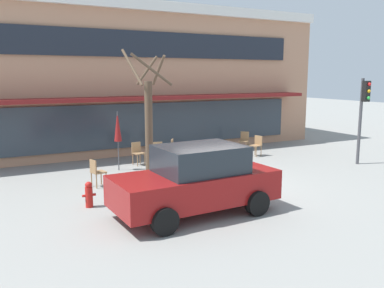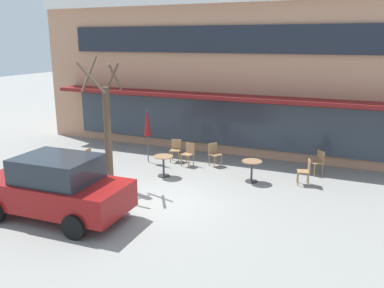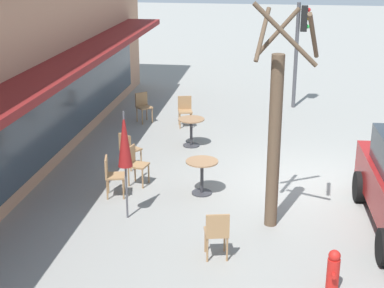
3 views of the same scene
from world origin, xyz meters
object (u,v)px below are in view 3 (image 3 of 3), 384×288
object	(u,v)px
cafe_table_streetside	(202,171)
street_tree	(276,128)
cafe_table_near_wall	(191,128)
cafe_chair_4	(217,231)
cafe_chair_3	(135,162)
traffic_light_pole	(300,38)
cafe_chair_0	(128,148)
cafe_chair_2	(112,174)
cafe_chair_1	(185,109)
patio_umbrella_green_folded	(125,140)
cafe_chair_5	(143,105)
fire_hydrant	(333,270)

from	to	relation	value
cafe_table_streetside	street_tree	distance (m)	2.46
cafe_table_near_wall	cafe_chair_4	size ratio (longest dim) A/B	0.85
cafe_table_streetside	cafe_chair_3	world-z (taller)	cafe_chair_3
cafe_table_near_wall	traffic_light_pole	xyz separation A→B (m)	(4.34, -2.87, 1.78)
cafe_chair_0	street_tree	bearing A→B (deg)	-125.83
cafe_chair_2	traffic_light_pole	world-z (taller)	traffic_light_pole
cafe_chair_1	cafe_chair_2	distance (m)	5.32
cafe_chair_0	cafe_chair_3	distance (m)	1.00
cafe_chair_3	cafe_chair_2	bearing A→B (deg)	154.77
cafe_chair_1	street_tree	xyz separation A→B (m)	(-6.12, -2.67, 1.44)
cafe_table_near_wall	cafe_chair_3	distance (m)	2.91
cafe_table_near_wall	cafe_chair_1	world-z (taller)	cafe_chair_1
patio_umbrella_green_folded	cafe_chair_3	bearing A→B (deg)	7.94
cafe_chair_3	cafe_chair_5	size ratio (longest dim) A/B	1.00
patio_umbrella_green_folded	cafe_chair_4	size ratio (longest dim) A/B	2.47
cafe_table_near_wall	street_tree	world-z (taller)	street_tree
cafe_table_streetside	cafe_chair_0	xyz separation A→B (m)	(1.22, 1.94, 0.01)
cafe_table_near_wall	cafe_chair_1	distance (m)	1.81
patio_umbrella_green_folded	cafe_chair_4	xyz separation A→B (m)	(-1.33, -1.92, -1.10)
cafe_table_near_wall	cafe_chair_5	distance (m)	2.67
cafe_table_near_wall	cafe_chair_2	xyz separation A→B (m)	(-3.51, 1.20, 0.01)
cafe_table_near_wall	cafe_chair_1	bearing A→B (deg)	14.28
cafe_chair_3	cafe_chair_4	xyz separation A→B (m)	(-3.02, -2.16, 0.00)
patio_umbrella_green_folded	street_tree	size ratio (longest dim) A/B	0.51
cafe_chair_0	cafe_chair_5	size ratio (longest dim) A/B	1.00
cafe_chair_0	cafe_chair_2	world-z (taller)	same
cafe_table_near_wall	cafe_chair_4	bearing A→B (deg)	-167.34
cafe_chair_1	traffic_light_pole	xyz separation A→B (m)	(2.59, -3.32, 1.77)
cafe_table_streetside	traffic_light_pole	bearing A→B (deg)	-16.36
cafe_chair_3	traffic_light_pole	bearing A→B (deg)	-27.61
cafe_chair_3	cafe_table_streetside	bearing A→B (deg)	-101.02
cafe_table_near_wall	cafe_table_streetside	size ratio (longest dim) A/B	1.00
street_tree	cafe_table_near_wall	bearing A→B (deg)	26.96
cafe_table_streetside	traffic_light_pole	size ratio (longest dim) A/B	0.22
cafe_chair_1	fire_hydrant	xyz separation A→B (m)	(-8.26, -3.65, -0.17)
cafe_chair_2	traffic_light_pole	bearing A→B (deg)	-27.40
cafe_chair_1	cafe_chair_4	distance (m)	7.76
cafe_table_streetside	cafe_chair_4	world-z (taller)	cafe_chair_4
cafe_chair_4	fire_hydrant	xyz separation A→B (m)	(-0.70, -1.90, -0.17)
cafe_chair_0	traffic_light_pole	world-z (taller)	traffic_light_pole
cafe_chair_2	cafe_chair_1	bearing A→B (deg)	-8.13
cafe_chair_1	street_tree	distance (m)	6.83
cafe_chair_0	cafe_chair_5	bearing A→B (deg)	7.70
cafe_table_near_wall	street_tree	xyz separation A→B (m)	(-4.36, -2.22, 1.45)
cafe_table_streetside	cafe_chair_4	size ratio (longest dim) A/B	0.85
patio_umbrella_green_folded	street_tree	bearing A→B (deg)	-87.88
cafe_chair_0	cafe_chair_5	distance (m)	3.90
cafe_chair_3	cafe_chair_4	size ratio (longest dim) A/B	1.00
cafe_chair_5	fire_hydrant	size ratio (longest dim) A/B	1.26
traffic_light_pole	cafe_chair_1	bearing A→B (deg)	127.95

